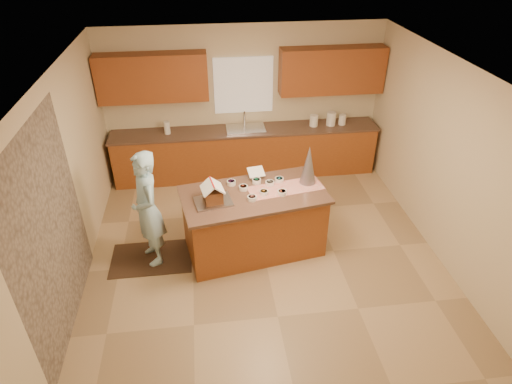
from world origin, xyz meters
TOP-DOWN VIEW (x-y plane):
  - floor at (0.00, 0.00)m, footprint 5.50×5.50m
  - ceiling at (0.00, 0.00)m, footprint 5.50×5.50m
  - wall_back at (0.00, 2.75)m, footprint 5.50×5.50m
  - wall_front at (0.00, -2.75)m, footprint 5.50×5.50m
  - wall_left at (-2.50, 0.00)m, footprint 5.50×5.50m
  - wall_right at (2.50, 0.00)m, footprint 5.50×5.50m
  - stone_accent at (-2.48, -0.80)m, footprint 0.00×2.50m
  - window_curtain at (0.00, 2.72)m, footprint 1.05×0.03m
  - back_counter_base at (0.00, 2.45)m, footprint 4.80×0.60m
  - back_counter_top at (0.00, 2.45)m, footprint 4.85×0.63m
  - upper_cabinet_left at (-1.55, 2.57)m, footprint 1.85×0.35m
  - upper_cabinet_right at (1.55, 2.57)m, footprint 1.85×0.35m
  - sink at (0.00, 2.45)m, footprint 0.70×0.45m
  - faucet at (0.00, 2.63)m, footprint 0.03×0.03m
  - island_base at (-0.13, 0.22)m, footprint 2.03×1.25m
  - island_top at (-0.13, 0.22)m, footprint 2.12×1.35m
  - table_runner at (0.34, 0.30)m, footprint 1.10×0.55m
  - baking_tray at (-0.69, 0.07)m, footprint 0.54×0.43m
  - cookbook at (-0.04, 0.64)m, footprint 0.26×0.22m
  - tinsel_tree at (0.67, 0.41)m, footprint 0.27×0.27m
  - rug at (-1.63, 0.17)m, footprint 1.15×0.75m
  - boy at (-1.58, 0.17)m, footprint 0.60×0.72m
  - canister_a at (1.26, 2.45)m, footprint 0.15×0.15m
  - canister_b at (1.58, 2.45)m, footprint 0.17×0.17m
  - canister_c at (1.80, 2.45)m, footprint 0.13×0.13m
  - paper_towel at (-1.40, 2.45)m, footprint 0.10×0.10m
  - gingerbread_house at (-0.69, 0.07)m, footprint 0.33×0.34m
  - candy_bowls at (-0.03, 0.33)m, footprint 0.81×0.56m

SIDE VIEW (x-z plane):
  - floor at x=0.00m, z-range 0.00..0.00m
  - rug at x=-1.63m, z-range 0.00..0.01m
  - back_counter_base at x=0.00m, z-range 0.00..0.88m
  - island_base at x=-0.13m, z-range 0.00..0.93m
  - boy at x=-1.58m, z-range 0.01..1.70m
  - sink at x=0.00m, z-range 0.83..0.95m
  - back_counter_top at x=0.00m, z-range 0.88..0.92m
  - island_top at x=-0.13m, z-range 0.93..0.97m
  - table_runner at x=0.34m, z-range 0.97..0.97m
  - baking_tray at x=-0.69m, z-range 0.97..0.99m
  - candy_bowls at x=-0.03m, z-range 0.97..1.03m
  - canister_c at x=1.80m, z-range 0.92..1.11m
  - canister_a at x=1.26m, z-range 0.92..1.13m
  - paper_towel at x=-1.40m, z-range 0.92..1.15m
  - canister_b at x=1.58m, z-range 0.92..1.17m
  - faucet at x=0.00m, z-range 0.92..1.20m
  - cookbook at x=-0.04m, z-range 1.01..1.11m
  - gingerbread_house at x=-0.69m, z-range 0.96..1.25m
  - stone_accent at x=-2.48m, z-range 0.00..2.50m
  - tinsel_tree at x=0.67m, z-range 0.97..1.55m
  - wall_back at x=0.00m, z-range 1.35..1.35m
  - wall_front at x=0.00m, z-range 1.35..1.35m
  - wall_left at x=-2.50m, z-range 1.35..1.35m
  - wall_right at x=2.50m, z-range 1.35..1.35m
  - window_curtain at x=0.00m, z-range 1.15..2.15m
  - upper_cabinet_left at x=-1.55m, z-range 1.50..2.30m
  - upper_cabinet_right at x=1.55m, z-range 1.50..2.30m
  - ceiling at x=0.00m, z-range 2.70..2.70m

